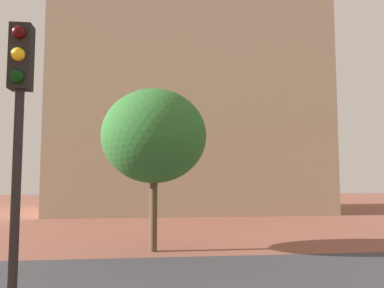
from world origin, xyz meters
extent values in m
plane|color=brown|center=(0.00, 10.00, 0.00)|extent=(120.00, 120.00, 0.00)
cube|color=#38383D|center=(0.00, 9.30, 0.00)|extent=(120.00, 8.39, 0.00)
cube|color=beige|center=(1.96, 34.45, 9.24)|extent=(23.08, 12.67, 18.49)
cube|color=#4C515B|center=(1.96, 34.45, 19.69)|extent=(21.23, 11.65, 2.40)
cube|color=beige|center=(-1.38, 34.45, 16.33)|extent=(5.59, 5.59, 32.66)
cylinder|color=beige|center=(-8.08, 29.61, 10.73)|extent=(2.80, 2.80, 21.46)
cylinder|color=beige|center=(12.00, 29.61, 10.61)|extent=(2.80, 2.80, 21.22)
cylinder|color=black|center=(-3.51, 4.02, 2.08)|extent=(0.12, 0.12, 4.15)
cube|color=black|center=(-3.51, 4.02, 4.60)|extent=(0.28, 0.24, 0.90)
sphere|color=#390606|center=(-3.51, 3.89, 4.90)|extent=(0.18, 0.18, 0.18)
sphere|color=yellow|center=(-3.51, 3.89, 4.60)|extent=(0.18, 0.18, 0.18)
sphere|color=#06330C|center=(-3.51, 3.89, 4.30)|extent=(0.18, 0.18, 0.18)
cylinder|color=brown|center=(-1.52, 14.71, 1.48)|extent=(0.31, 0.31, 2.97)
ellipsoid|color=#2D6B2D|center=(-1.52, 14.71, 4.70)|extent=(4.34, 4.34, 3.91)
camera|label=1|loc=(-1.79, -1.35, 2.97)|focal=36.24mm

